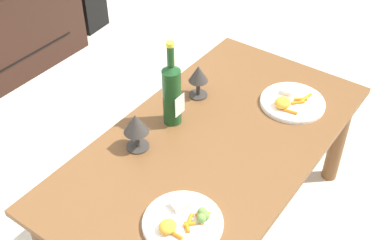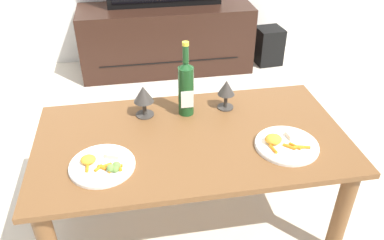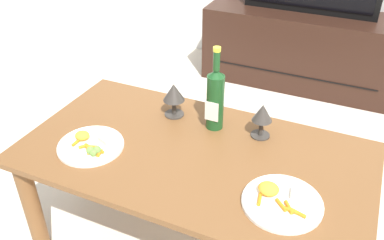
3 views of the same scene
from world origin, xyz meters
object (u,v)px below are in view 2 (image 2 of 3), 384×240
at_px(floor_speaker, 268,46).
at_px(dinner_plate_left, 102,165).
at_px(tv_stand, 167,39).
at_px(goblet_left, 143,96).
at_px(wine_bottle, 186,86).
at_px(dinner_plate_right, 286,144).
at_px(goblet_right, 226,89).
at_px(dining_table, 192,152).

height_order(floor_speaker, dinner_plate_left, dinner_plate_left).
height_order(tv_stand, goblet_left, goblet_left).
bearing_deg(floor_speaker, wine_bottle, -127.40).
relative_size(wine_bottle, dinner_plate_right, 1.34).
relative_size(dinner_plate_left, dinner_plate_right, 0.97).
height_order(floor_speaker, wine_bottle, wine_bottle).
distance_m(floor_speaker, goblet_right, 1.74).
height_order(goblet_right, dinner_plate_right, goblet_right).
relative_size(floor_speaker, dinner_plate_left, 1.24).
bearing_deg(tv_stand, wine_bottle, -93.00).
relative_size(tv_stand, dinner_plate_right, 5.30).
bearing_deg(dinner_plate_left, wine_bottle, 40.95).
height_order(tv_stand, goblet_right, goblet_right).
xyz_separation_m(goblet_right, dinner_plate_right, (0.17, -0.34, -0.09)).
bearing_deg(goblet_right, tv_stand, 94.16).
distance_m(dining_table, tv_stand, 1.74).
relative_size(dining_table, goblet_right, 9.17).
relative_size(dining_table, wine_bottle, 3.76).
height_order(wine_bottle, goblet_left, wine_bottle).
distance_m(tv_stand, wine_bottle, 1.59).
distance_m(tv_stand, floor_speaker, 0.89).
distance_m(wine_bottle, goblet_right, 0.20).
height_order(wine_bottle, dinner_plate_right, wine_bottle).
xyz_separation_m(goblet_right, dinner_plate_left, (-0.57, -0.34, -0.09)).
xyz_separation_m(floor_speaker, dinner_plate_left, (-1.34, -1.83, 0.37)).
bearing_deg(wine_bottle, dining_table, -92.15).
bearing_deg(dinner_plate_left, goblet_left, 61.35).
distance_m(dining_table, wine_bottle, 0.30).
bearing_deg(dining_table, dinner_plate_left, -159.68).
xyz_separation_m(floor_speaker, goblet_left, (-1.16, -1.49, 0.46)).
distance_m(floor_speaker, dinner_plate_right, 1.96).
height_order(floor_speaker, goblet_left, goblet_left).
bearing_deg(dinner_plate_left, floor_speaker, 53.77).
xyz_separation_m(wine_bottle, dinner_plate_left, (-0.38, -0.33, -0.13)).
xyz_separation_m(dining_table, goblet_right, (0.20, 0.20, 0.18)).
bearing_deg(floor_speaker, tv_stand, 173.27).
bearing_deg(goblet_right, wine_bottle, -175.80).
xyz_separation_m(dining_table, wine_bottle, (0.01, 0.19, 0.23)).
bearing_deg(dinner_plate_right, tv_stand, 98.58).
bearing_deg(goblet_left, goblet_right, 0.00).
relative_size(goblet_right, dinner_plate_right, 0.55).
xyz_separation_m(floor_speaker, goblet_right, (-0.77, -1.49, 0.45)).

